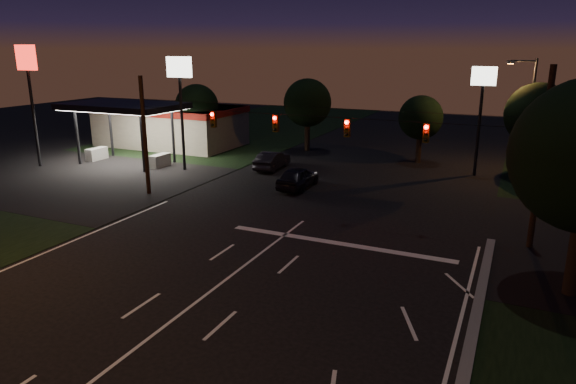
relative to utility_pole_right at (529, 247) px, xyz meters
The scene contains 17 objects.
ground 19.21m from the utility_pole_right, 128.66° to the right, with size 140.00×140.00×0.00m, color black.
cross_street_left 32.02m from the utility_pole_right, behind, with size 20.00×16.00×0.02m, color black.
stop_bar 9.66m from the utility_pole_right, 158.75° to the right, with size 12.00×0.50×0.01m, color silver.
utility_pole_right is the anchor object (origin of this frame).
utility_pole_left 24.00m from the utility_pole_right, behind, with size 0.28×0.28×8.00m, color black.
signal_span 13.20m from the utility_pole_right, behind, with size 24.00×0.40×1.56m.
gas_station 37.27m from the utility_pole_right, 155.56° to the left, with size 14.20×16.10×5.25m.
pole_sign_left_near 27.82m from the utility_pole_right, 164.93° to the left, with size 2.20×0.30×9.10m.
pole_sign_left_far 38.87m from the utility_pole_right, behind, with size 2.00×0.30×10.00m.
pole_sign_right 16.73m from the utility_pole_right, 104.93° to the left, with size 1.80×0.30×8.40m.
street_light_right_far 17.81m from the utility_pole_right, 92.57° to the left, with size 2.20×0.35×9.00m.
tree_far_a 33.84m from the utility_pole_right, 153.24° to the left, with size 4.20×4.20×6.42m.
tree_far_b 28.04m from the utility_pole_right, 136.25° to the left, with size 4.60×4.60×6.98m.
tree_far_c 20.58m from the utility_pole_right, 116.39° to the left, with size 3.80×3.80×5.86m.
tree_far_d 16.84m from the utility_pole_right, 89.92° to the left, with size 4.80×4.80×7.30m.
car_oncoming_a 16.29m from the utility_pole_right, 159.47° to the left, with size 1.84×4.57×1.56m, color black.
car_oncoming_b 22.16m from the utility_pole_right, 152.11° to the left, with size 1.56×4.48×1.48m, color black.
Camera 1 is at (10.91, -12.11, 9.68)m, focal length 32.00 mm.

